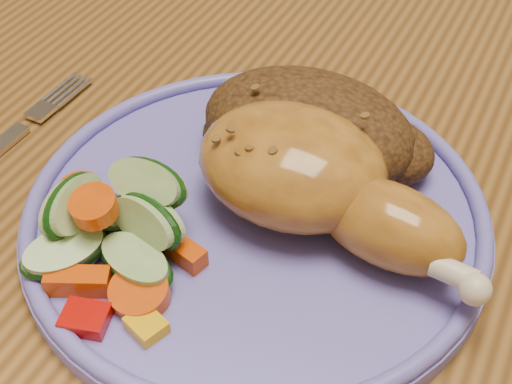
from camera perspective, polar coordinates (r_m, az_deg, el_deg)
dining_table at (r=0.53m, az=14.17°, el=-6.08°), size 0.90×1.40×0.75m
plate at (r=0.43m, az=-0.00°, el=-2.03°), size 0.28×0.28×0.01m
plate_rim at (r=0.42m, az=-0.00°, el=-0.98°), size 0.28×0.28×0.01m
chicken_leg at (r=0.40m, az=4.70°, el=1.06°), size 0.18×0.09×0.06m
rice_pilaf at (r=0.44m, az=4.52°, el=4.85°), size 0.15×0.10×0.06m
vegetable_pile at (r=0.40m, az=-11.51°, el=-2.93°), size 0.11×0.11×0.06m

